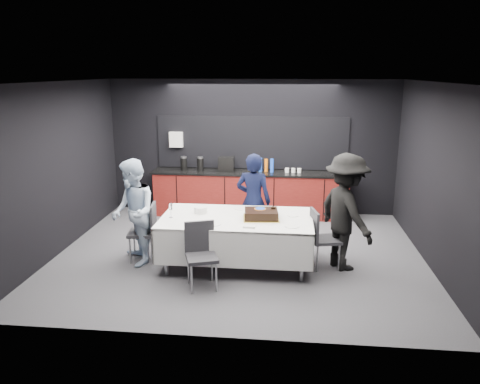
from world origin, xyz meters
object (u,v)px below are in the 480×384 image
object	(u,v)px
person_center	(253,201)
party_table	(237,226)
chair_left	(147,228)
champagne_flute	(171,208)
chair_near	(201,250)
person_left	(133,213)
plate_stack	(201,210)
person_right	(346,212)
chair_right	(321,235)
cake_assembly	(261,214)

from	to	relation	value
person_center	party_table	bearing A→B (deg)	85.59
chair_left	person_center	xyz separation A→B (m)	(1.65, 0.74, 0.29)
champagne_flute	chair_near	distance (m)	0.97
person_left	plate_stack	bearing A→B (deg)	77.32
champagne_flute	person_left	xyz separation A→B (m)	(-0.60, 0.01, -0.10)
champagne_flute	person_right	world-z (taller)	person_right
chair_left	person_right	distance (m)	3.13
party_table	chair_left	world-z (taller)	chair_left
person_left	person_right	bearing A→B (deg)	65.19
person_left	chair_right	bearing A→B (deg)	64.77
party_table	chair_left	xyz separation A→B (m)	(-1.45, 0.05, -0.11)
plate_stack	person_center	size ratio (longest dim) A/B	0.13
chair_left	plate_stack	bearing A→B (deg)	7.42
chair_left	chair_near	xyz separation A→B (m)	(1.03, -0.84, 0.00)
party_table	person_left	xyz separation A→B (m)	(-1.60, -0.11, 0.19)
chair_near	person_left	world-z (taller)	person_left
champagne_flute	person_left	bearing A→B (deg)	178.75
chair_right	person_right	world-z (taller)	person_right
plate_stack	cake_assembly	bearing A→B (deg)	-11.14
cake_assembly	person_left	distance (m)	1.99
cake_assembly	chair_right	xyz separation A→B (m)	(0.91, 0.04, -0.31)
champagne_flute	chair_left	distance (m)	0.63
person_center	chair_right	bearing A→B (deg)	154.59
chair_near	person_center	xyz separation A→B (m)	(0.62, 1.58, 0.29)
chair_near	cake_assembly	bearing A→B (deg)	43.60
person_center	person_left	xyz separation A→B (m)	(-1.80, -0.90, 0.01)
plate_stack	chair_near	size ratio (longest dim) A/B	0.23
chair_near	chair_right	bearing A→B (deg)	25.18
person_center	chair_near	bearing A→B (deg)	78.37
plate_stack	champagne_flute	bearing A→B (deg)	-145.29
chair_left	chair_right	distance (m)	2.74
person_center	person_right	world-z (taller)	person_right
party_table	person_center	xyz separation A→B (m)	(0.20, 0.79, 0.18)
party_table	chair_right	xyz separation A→B (m)	(1.29, 0.02, -0.11)
plate_stack	person_center	distance (m)	1.01
cake_assembly	plate_stack	bearing A→B (deg)	168.86
party_table	cake_assembly	size ratio (longest dim) A/B	4.01
champagne_flute	person_center	distance (m)	1.51
chair_near	chair_left	bearing A→B (deg)	140.81
chair_right	person_left	world-z (taller)	person_left
chair_left	person_right	bearing A→B (deg)	0.07
champagne_flute	chair_right	world-z (taller)	champagne_flute
champagne_flute	chair_near	xyz separation A→B (m)	(0.58, -0.67, -0.40)
cake_assembly	person_center	size ratio (longest dim) A/B	0.35
chair_near	champagne_flute	bearing A→B (deg)	131.12
champagne_flute	chair_near	size ratio (longest dim) A/B	0.24
champagne_flute	person_center	bearing A→B (deg)	37.08
plate_stack	person_right	bearing A→B (deg)	-2.75
champagne_flute	plate_stack	bearing A→B (deg)	34.71
plate_stack	chair_near	bearing A→B (deg)	-79.65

